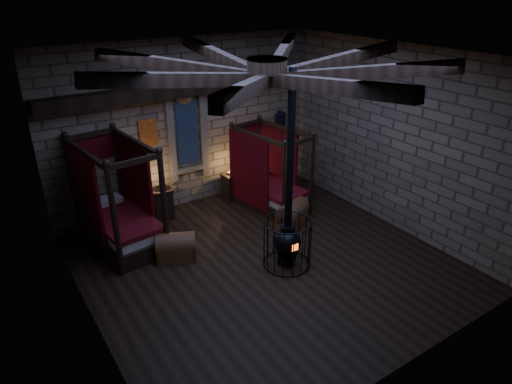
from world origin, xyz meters
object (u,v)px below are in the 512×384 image
bed_left (119,219)px  trunk_right (292,214)px  trunk_left (176,247)px  bed_right (268,188)px  stove (287,239)px

bed_left → trunk_right: size_ratio=2.44×
bed_left → trunk_left: (0.76, -1.28, -0.32)m
trunk_left → trunk_right: (2.95, -0.19, 0.01)m
bed_left → trunk_left: bearing=-65.6°
bed_right → trunk_right: bearing=-103.0°
stove → bed_right: bearing=64.7°
trunk_left → stove: bearing=-14.8°
bed_left → bed_right: bearing=-11.4°
trunk_right → stove: bearing=-156.2°
bed_right → stove: 2.72m
bed_left → stove: stove is taller
stove → trunk_right: bearing=50.3°
bed_right → trunk_right: 1.15m
trunk_right → trunk_left: bearing=151.5°
trunk_right → bed_right: bearing=60.8°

